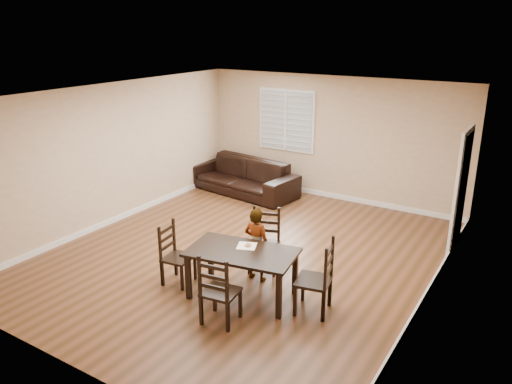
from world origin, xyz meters
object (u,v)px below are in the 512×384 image
(chair_far, at_px, (216,295))
(sofa, at_px, (242,176))
(dining_table, at_px, (242,257))
(child, at_px, (257,244))
(chair_left, at_px, (172,255))
(chair_near, at_px, (266,241))
(donut, at_px, (248,245))
(chair_right, at_px, (323,281))

(chair_far, bearing_deg, sofa, -67.70)
(dining_table, relative_size, sofa, 0.62)
(dining_table, height_order, sofa, sofa)
(child, bearing_deg, dining_table, 100.19)
(chair_left, distance_m, child, 1.29)
(dining_table, distance_m, chair_far, 0.83)
(sofa, bearing_deg, chair_near, -43.04)
(dining_table, relative_size, chair_far, 1.65)
(chair_near, height_order, donut, chair_near)
(chair_left, xyz_separation_m, sofa, (-1.43, 4.10, -0.04))
(child, bearing_deg, chair_far, 100.00)
(child, bearing_deg, chair_left, 35.42)
(chair_near, distance_m, donut, 0.85)
(chair_right, distance_m, sofa, 5.26)
(donut, bearing_deg, chair_far, -81.72)
(child, distance_m, sofa, 4.18)
(chair_near, bearing_deg, chair_right, -48.59)
(chair_near, bearing_deg, dining_table, -98.27)
(chair_right, distance_m, donut, 1.19)
(chair_far, xyz_separation_m, chair_right, (1.02, 1.00, 0.03))
(chair_left, relative_size, donut, 9.53)
(dining_table, bearing_deg, chair_near, 91.18)
(child, bearing_deg, chair_right, 165.22)
(dining_table, xyz_separation_m, sofa, (-2.57, 3.91, -0.23))
(chair_far, bearing_deg, donut, -89.27)
(chair_left, distance_m, chair_right, 2.33)
(sofa, bearing_deg, donut, -47.60)
(chair_near, xyz_separation_m, sofa, (-2.39, 2.95, -0.07))
(chair_near, relative_size, child, 0.87)
(chair_right, height_order, child, child)
(child, bearing_deg, donut, 103.05)
(dining_table, xyz_separation_m, chair_right, (1.15, 0.20, -0.14))
(chair_far, distance_m, donut, 1.02)
(chair_near, distance_m, sofa, 3.80)
(chair_near, bearing_deg, chair_left, -149.02)
(chair_near, bearing_deg, sofa, 109.89)
(donut, xyz_separation_m, sofa, (-2.56, 3.74, -0.35))
(donut, bearing_deg, sofa, 124.43)
(chair_left, bearing_deg, dining_table, -88.07)
(chair_left, height_order, child, child)
(dining_table, distance_m, chair_near, 0.99)
(sofa, bearing_deg, chair_far, -52.18)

